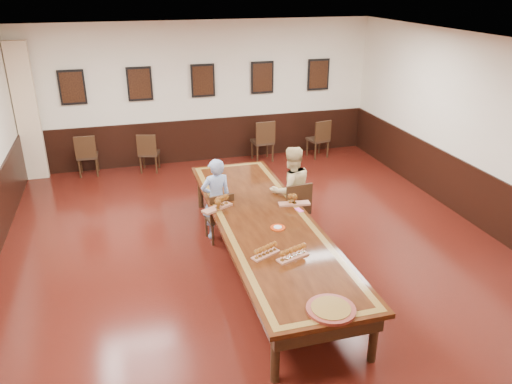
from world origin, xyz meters
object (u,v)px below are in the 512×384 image
object	(u,v)px
person_woman	(291,190)
chair_man	(219,215)
spare_chair_c	(262,140)
carved_platter	(331,309)
spare_chair_a	(87,154)
chair_woman	(293,207)
spare_chair_b	(149,152)
spare_chair_d	(318,138)
conference_table	(265,229)
person_man	(216,199)

from	to	relation	value
person_woman	chair_man	bearing A→B (deg)	-8.25
spare_chair_c	carved_platter	xyz separation A→B (m)	(-1.24, -6.83, 0.27)
chair_man	spare_chair_a	bearing A→B (deg)	-67.30
chair_woman	spare_chair_b	size ratio (longest dim) A/B	1.08
spare_chair_a	chair_man	bearing A→B (deg)	122.23
spare_chair_a	spare_chair_c	distance (m)	3.97
person_woman	spare_chair_a	bearing A→B (deg)	-54.46
spare_chair_d	carved_platter	bearing A→B (deg)	56.80
chair_woman	spare_chair_d	xyz separation A→B (m)	(1.92, 3.61, -0.02)
person_woman	carved_platter	distance (m)	3.29
spare_chair_c	conference_table	bearing A→B (deg)	70.81
chair_man	carved_platter	world-z (taller)	chair_man
spare_chair_a	person_man	bearing A→B (deg)	122.71
spare_chair_d	person_woman	bearing A→B (deg)	49.16
spare_chair_a	carved_platter	size ratio (longest dim) A/B	1.41
carved_platter	person_woman	bearing A→B (deg)	78.12
carved_platter	spare_chair_a	bearing A→B (deg)	111.40
spare_chair_b	person_woman	world-z (taller)	person_woman
spare_chair_b	spare_chair_c	size ratio (longest dim) A/B	0.90
chair_woman	spare_chair_b	bearing A→B (deg)	-67.34
person_man	carved_platter	xyz separation A→B (m)	(0.57, -3.34, 0.08)
chair_woman	conference_table	distance (m)	1.14
spare_chair_d	spare_chair_b	bearing A→B (deg)	-13.51
spare_chair_c	chair_man	bearing A→B (deg)	59.95
chair_man	spare_chair_d	size ratio (longest dim) A/B	0.93
spare_chair_d	carved_platter	distance (m)	7.22
person_woman	spare_chair_c	bearing A→B (deg)	-105.61
spare_chair_b	person_man	world-z (taller)	person_man
person_man	conference_table	bearing A→B (deg)	107.99
spare_chair_a	conference_table	xyz separation A→B (m)	(2.67, -4.70, 0.14)
spare_chair_a	spare_chair_d	bearing A→B (deg)	179.41
spare_chair_a	spare_chair_d	size ratio (longest dim) A/B	1.01
chair_woman	spare_chair_c	bearing A→B (deg)	-105.18
spare_chair_c	person_man	world-z (taller)	person_man
spare_chair_a	spare_chair_c	world-z (taller)	spare_chair_c
conference_table	carved_platter	xyz separation A→B (m)	(0.06, -2.26, 0.16)
spare_chair_d	person_woman	distance (m)	4.02
spare_chair_c	person_man	bearing A→B (deg)	59.19
person_man	conference_table	world-z (taller)	person_man
chair_man	person_man	xyz separation A→B (m)	(-0.01, 0.09, 0.26)
person_woman	carved_platter	world-z (taller)	person_woman
spare_chair_c	chair_woman	bearing A→B (deg)	78.24
spare_chair_a	spare_chair_d	world-z (taller)	spare_chair_a
person_man	carved_platter	distance (m)	3.39
carved_platter	spare_chair_c	bearing A→B (deg)	79.70
chair_woman	person_man	bearing A→B (deg)	-16.95
conference_table	person_woman	bearing A→B (deg)	52.39
spare_chair_b	carved_platter	size ratio (longest dim) A/B	1.35
spare_chair_b	conference_table	size ratio (longest dim) A/B	0.18
chair_woman	conference_table	bearing A→B (deg)	42.00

